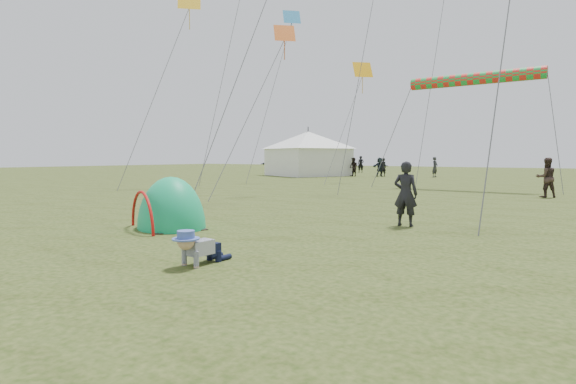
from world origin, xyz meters
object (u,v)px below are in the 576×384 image
Objects in this scene: crawling_toddler at (197,246)px; popup_tent at (172,228)px; event_marquee at (308,152)px; standing_adult at (406,194)px.

popup_tent is at bearing 147.73° from crawling_toddler.
crawling_toddler is 3.96m from popup_tent.
event_marquee is at bearing 138.83° from popup_tent.
standing_adult is 29.25m from event_marquee.
event_marquee reaches higher than standing_adult.
standing_adult is at bearing 80.13° from crawling_toddler.
popup_tent is 5.76m from standing_adult.
standing_adult is at bearing -29.53° from event_marquee.
event_marquee reaches higher than crawling_toddler.
crawling_toddler is 0.13× the size of event_marquee.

